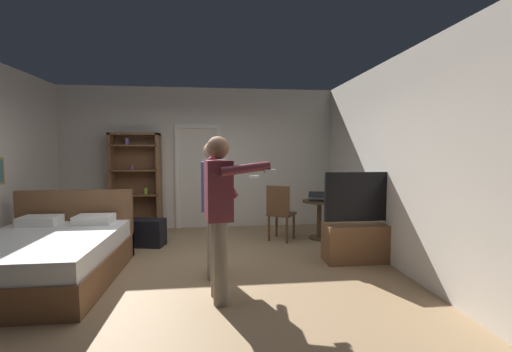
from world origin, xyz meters
TOP-DOWN VIEW (x-y plane):
  - ground_plane at (0.00, 0.00)m, footprint 6.06×6.06m
  - wall_back at (0.00, 2.67)m, footprint 5.74×0.12m
  - wall_right at (2.81, 0.00)m, footprint 0.12×5.47m
  - doorway_frame at (-0.04, 2.59)m, footprint 0.93×0.08m
  - bed at (-1.75, -0.09)m, footprint 1.64×2.02m
  - bookshelf at (-1.25, 2.45)m, footprint 0.95×0.32m
  - tv_flatscreen at (2.45, 0.18)m, footprint 1.21×0.40m
  - side_table at (2.18, 1.45)m, footprint 0.61×0.61m
  - laptop at (2.13, 1.41)m, footprint 0.41×0.41m
  - bottle_on_table at (2.32, 1.37)m, footprint 0.06×0.06m
  - wooden_chair at (1.44, 1.39)m, footprint 0.58×0.58m
  - person_blue_shirt at (0.37, -0.84)m, footprint 0.74×0.56m
  - person_striped_shirt at (0.31, -0.14)m, footprint 0.69×0.54m
  - suitcase_dark at (-0.87, 1.34)m, footprint 0.69×0.46m

SIDE VIEW (x-z plane):
  - ground_plane at x=0.00m, z-range 0.00..0.00m
  - suitcase_dark at x=-0.87m, z-range 0.00..0.45m
  - bed at x=-1.75m, z-range -0.21..0.81m
  - tv_flatscreen at x=2.45m, z-range -0.27..1.03m
  - side_table at x=2.18m, z-range 0.12..0.82m
  - wooden_chair at x=1.44m, z-range 0.05..1.04m
  - laptop at x=2.13m, z-range 0.67..0.84m
  - bottle_on_table at x=2.32m, z-range 0.68..0.97m
  - person_striped_shirt at x=0.31m, z-range 0.13..1.84m
  - person_blue_shirt at x=0.37m, z-range 0.14..1.89m
  - bookshelf at x=-1.25m, z-range 0.08..2.02m
  - doorway_frame at x=-0.04m, z-range 0.16..2.29m
  - wall_back at x=0.00m, z-range 0.00..2.87m
  - wall_right at x=2.81m, z-range 0.00..2.87m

